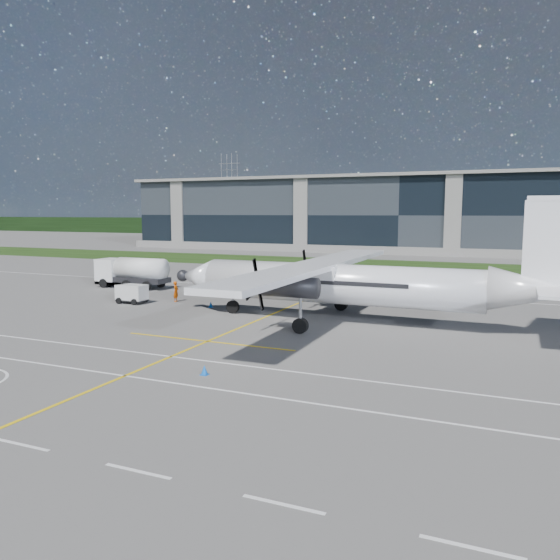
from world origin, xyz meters
The scene contains 14 objects.
ground centered at (0.00, 40.00, 0.00)m, with size 400.00×400.00×0.00m, color #5A5855.
grass_strip centered at (0.00, 48.00, 0.02)m, with size 400.00×18.00×0.04m, color black.
terminal_building centered at (0.00, 80.00, 7.50)m, with size 120.00×20.00×15.00m, color black.
tree_line centered at (0.00, 140.00, 3.00)m, with size 400.00×6.00×6.00m, color black.
pylon_west centered at (-80.00, 150.00, 15.00)m, with size 9.00×4.60×30.00m, color gray, non-canonical shape.
yellow_taxiway_centerline centered at (3.00, 10.00, 0.01)m, with size 0.20×70.00×0.01m, color yellow.
white_lane_line centered at (0.00, -14.00, 0.01)m, with size 90.00×0.15×0.01m, color white.
turboprop_aircraft centered at (9.78, 3.22, 4.62)m, with size 29.67×30.77×9.23m, color white, non-canonical shape.
fuel_tanker_truck centered at (-17.85, 12.26, 1.64)m, with size 8.72×2.83×3.27m, color silver, non-canonical shape.
baggage_tug centered at (-10.77, 3.97, 0.84)m, with size 2.80×1.68×1.68m, color silver, non-canonical shape.
ground_crew_person centered at (-7.63, 6.30, 1.07)m, with size 0.87×0.62×2.14m, color #F25907.
safety_cone_portwing centered at (6.56, -12.26, 0.25)m, with size 0.36×0.36×0.50m, color blue.
safety_cone_nose_stbd centered at (-3.17, 4.92, 0.25)m, with size 0.36×0.36×0.50m, color blue.
safety_cone_stbdwing centered at (7.05, 17.86, 0.25)m, with size 0.36×0.36×0.50m, color blue.
Camera 1 is at (20.60, -35.25, 8.16)m, focal length 35.00 mm.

